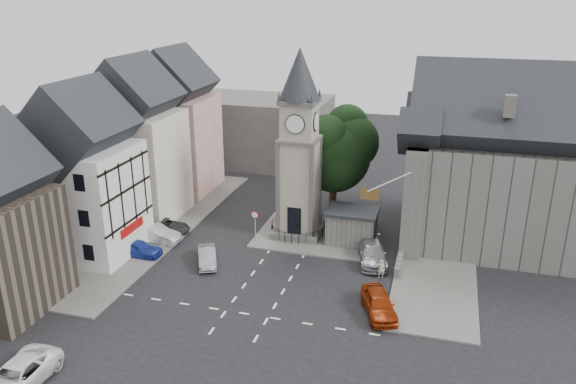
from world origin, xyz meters
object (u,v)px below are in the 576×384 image
(stone_shelter, at_px, (352,226))
(car_east_red, at_px, (379,303))
(clock_tower, at_px, (299,146))
(pedestrian, at_px, (381,269))
(car_west_blue, at_px, (138,248))

(stone_shelter, distance_m, car_east_red, 11.16)
(clock_tower, distance_m, car_east_red, 15.71)
(stone_shelter, distance_m, pedestrian, 6.41)
(car_west_blue, relative_size, car_east_red, 0.89)
(stone_shelter, height_order, car_east_red, stone_shelter)
(car_west_blue, height_order, car_east_red, car_east_red)
(car_west_blue, bearing_deg, stone_shelter, -66.70)
(car_west_blue, bearing_deg, pedestrian, -85.55)
(stone_shelter, xyz_separation_m, car_west_blue, (-16.30, -7.32, -0.85))
(car_west_blue, bearing_deg, car_east_red, -99.92)
(clock_tower, bearing_deg, car_west_blue, -145.83)
(clock_tower, height_order, car_east_red, clock_tower)
(car_west_blue, distance_m, pedestrian, 19.58)
(stone_shelter, height_order, pedestrian, stone_shelter)
(clock_tower, xyz_separation_m, car_west_blue, (-11.50, -7.81, -7.42))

